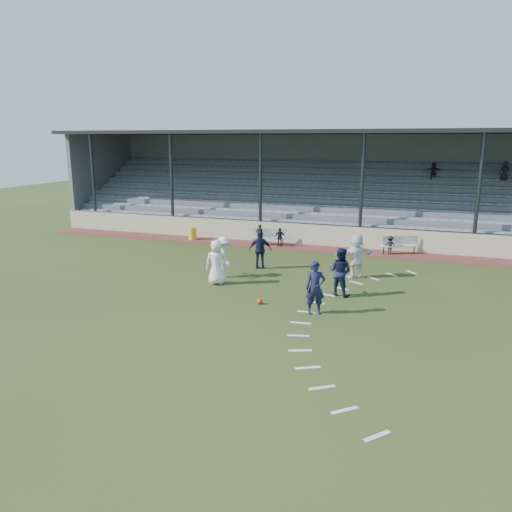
% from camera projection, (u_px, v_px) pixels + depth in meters
% --- Properties ---
extents(ground, '(90.00, 90.00, 0.00)m').
position_uv_depth(ground, '(234.00, 304.00, 18.90)').
color(ground, '#2F3E19').
rests_on(ground, ground).
extents(cinder_track, '(34.00, 2.00, 0.02)m').
position_uv_depth(cinder_track, '(303.00, 248.00, 28.52)').
color(cinder_track, '#5C2925').
rests_on(cinder_track, ground).
extents(retaining_wall, '(34.00, 0.18, 1.20)m').
position_uv_depth(retaining_wall, '(308.00, 234.00, 29.35)').
color(retaining_wall, beige).
rests_on(retaining_wall, ground).
extents(bench_left, '(2.03, 1.02, 0.95)m').
position_uv_depth(bench_left, '(269.00, 235.00, 29.22)').
color(bench_left, beige).
rests_on(bench_left, cinder_track).
extents(bench_right, '(1.99, 1.26, 0.95)m').
position_uv_depth(bench_right, '(399.00, 243.00, 26.96)').
color(bench_right, beige).
rests_on(bench_right, cinder_track).
extents(trash_bin, '(0.47, 0.47, 0.76)m').
position_uv_depth(trash_bin, '(192.00, 233.00, 30.78)').
color(trash_bin, yellow).
rests_on(trash_bin, cinder_track).
extents(football, '(0.22, 0.22, 0.22)m').
position_uv_depth(football, '(260.00, 301.00, 18.82)').
color(football, red).
rests_on(football, ground).
extents(player_white_lead, '(1.09, 0.90, 1.93)m').
position_uv_depth(player_white_lead, '(217.00, 262.00, 21.24)').
color(player_white_lead, white).
rests_on(player_white_lead, ground).
extents(player_navy_lead, '(0.82, 0.69, 1.92)m').
position_uv_depth(player_navy_lead, '(315.00, 288.00, 17.60)').
color(player_navy_lead, '#141838').
rests_on(player_navy_lead, ground).
extents(player_navy_mid, '(1.12, 0.98, 1.94)m').
position_uv_depth(player_navy_mid, '(340.00, 272.00, 19.70)').
color(player_navy_mid, '#141838').
rests_on(player_navy_mid, ground).
extents(player_white_wing, '(1.32, 1.34, 1.85)m').
position_uv_depth(player_white_wing, '(224.00, 257.00, 22.33)').
color(player_white_wing, white).
rests_on(player_white_wing, ground).
extents(player_navy_wing, '(1.17, 0.75, 1.85)m').
position_uv_depth(player_navy_wing, '(260.00, 250.00, 23.83)').
color(player_navy_wing, '#141838').
rests_on(player_navy_wing, ground).
extents(player_white_back, '(1.87, 1.56, 2.01)m').
position_uv_depth(player_white_back, '(356.00, 256.00, 22.26)').
color(player_white_back, white).
rests_on(player_white_back, ground).
extents(sub_left_near, '(0.52, 0.44, 1.21)m').
position_uv_depth(sub_left_near, '(260.00, 235.00, 29.17)').
color(sub_left_near, black).
rests_on(sub_left_near, cinder_track).
extents(sub_left_far, '(0.69, 0.45, 1.09)m').
position_uv_depth(sub_left_far, '(280.00, 237.00, 28.74)').
color(sub_left_far, black).
rests_on(sub_left_far, cinder_track).
extents(sub_right, '(0.72, 0.51, 1.02)m').
position_uv_depth(sub_right, '(390.00, 245.00, 26.75)').
color(sub_right, black).
rests_on(sub_right, cinder_track).
extents(grandstand, '(34.60, 9.00, 6.61)m').
position_uv_depth(grandstand, '(325.00, 198.00, 33.30)').
color(grandstand, slate).
rests_on(grandstand, ground).
extents(penalty_arc, '(3.89, 14.63, 0.01)m').
position_uv_depth(penalty_arc, '(342.00, 316.00, 17.55)').
color(penalty_arc, white).
rests_on(penalty_arc, ground).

